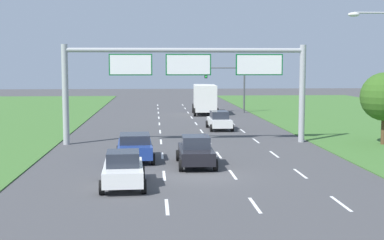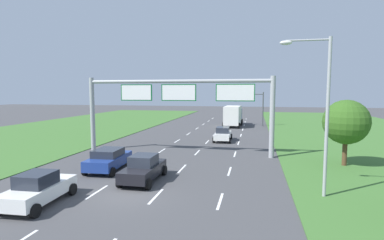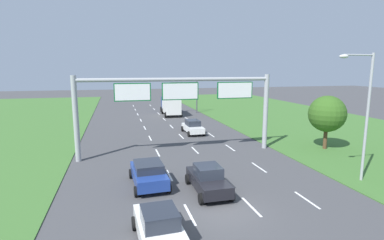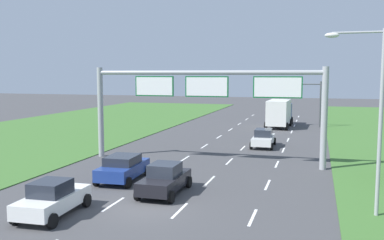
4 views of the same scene
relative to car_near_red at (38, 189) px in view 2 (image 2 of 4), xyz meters
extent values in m
plane|color=#424244|center=(3.66, 2.31, -0.80)|extent=(200.00, 200.00, 0.00)
cube|color=white|center=(1.91, 2.31, -0.79)|extent=(0.14, 2.40, 0.01)
cube|color=white|center=(1.91, 8.31, -0.79)|extent=(0.14, 2.40, 0.01)
cube|color=white|center=(1.91, 14.31, -0.79)|extent=(0.14, 2.40, 0.01)
cube|color=white|center=(1.91, 20.31, -0.79)|extent=(0.14, 2.40, 0.01)
cube|color=white|center=(1.91, 26.31, -0.79)|extent=(0.14, 2.40, 0.01)
cube|color=white|center=(1.91, 32.31, -0.79)|extent=(0.14, 2.40, 0.01)
cube|color=white|center=(1.91, 38.31, -0.79)|extent=(0.14, 2.40, 0.01)
cube|color=white|center=(1.91, 44.31, -0.79)|extent=(0.14, 2.40, 0.01)
cube|color=white|center=(1.91, 50.31, -0.79)|extent=(0.14, 2.40, 0.01)
cube|color=white|center=(5.41, 2.31, -0.79)|extent=(0.14, 2.40, 0.01)
cube|color=white|center=(5.41, 8.31, -0.79)|extent=(0.14, 2.40, 0.01)
cube|color=white|center=(5.41, 14.31, -0.79)|extent=(0.14, 2.40, 0.01)
cube|color=white|center=(5.41, 20.31, -0.79)|extent=(0.14, 2.40, 0.01)
cube|color=white|center=(5.41, 26.31, -0.79)|extent=(0.14, 2.40, 0.01)
cube|color=white|center=(5.41, 32.31, -0.79)|extent=(0.14, 2.40, 0.01)
cube|color=white|center=(5.41, 38.31, -0.79)|extent=(0.14, 2.40, 0.01)
cube|color=white|center=(5.41, 44.31, -0.79)|extent=(0.14, 2.40, 0.01)
cube|color=white|center=(5.41, 50.31, -0.79)|extent=(0.14, 2.40, 0.01)
cube|color=white|center=(8.91, 2.31, -0.79)|extent=(0.14, 2.40, 0.01)
cube|color=white|center=(8.91, 8.31, -0.79)|extent=(0.14, 2.40, 0.01)
cube|color=white|center=(8.91, 14.31, -0.79)|extent=(0.14, 2.40, 0.01)
cube|color=white|center=(8.91, 20.31, -0.79)|extent=(0.14, 2.40, 0.01)
cube|color=white|center=(8.91, 26.31, -0.79)|extent=(0.14, 2.40, 0.01)
cube|color=white|center=(8.91, 32.31, -0.79)|extent=(0.14, 2.40, 0.01)
cube|color=white|center=(8.91, 38.31, -0.79)|extent=(0.14, 2.40, 0.01)
cube|color=white|center=(8.91, 44.31, -0.79)|extent=(0.14, 2.40, 0.01)
cube|color=white|center=(8.91, 50.31, -0.79)|extent=(0.14, 2.40, 0.01)
cube|color=white|center=(0.00, 0.03, -0.14)|extent=(1.94, 4.20, 0.68)
cube|color=#232833|center=(0.00, -0.11, 0.53)|extent=(1.54, 1.76, 0.65)
cylinder|color=black|center=(-0.97, 1.51, -0.48)|extent=(0.25, 0.65, 0.64)
cylinder|color=black|center=(0.84, 1.59, -0.48)|extent=(0.25, 0.65, 0.64)
cylinder|color=black|center=(-0.84, -1.52, -0.48)|extent=(0.25, 0.65, 0.64)
cylinder|color=black|center=(0.97, -1.44, -0.48)|extent=(0.25, 0.65, 0.64)
cube|color=navy|center=(0.29, 6.87, -0.12)|extent=(2.12, 4.39, 0.72)
cube|color=#232833|center=(0.29, 6.80, 0.50)|extent=(1.81, 2.21, 0.52)
cylinder|color=black|center=(-0.77, 8.43, -0.48)|extent=(0.25, 0.65, 0.64)
cylinder|color=black|center=(1.21, 8.52, -0.48)|extent=(0.25, 0.65, 0.64)
cylinder|color=black|center=(-0.63, 5.23, -0.48)|extent=(0.25, 0.65, 0.64)
cylinder|color=black|center=(1.35, 5.31, -0.48)|extent=(0.25, 0.65, 0.64)
cube|color=black|center=(3.72, 4.87, -0.14)|extent=(1.80, 4.25, 0.68)
cube|color=#232833|center=(3.72, 4.92, 0.53)|extent=(1.50, 1.73, 0.66)
cylinder|color=black|center=(2.80, 6.44, -0.48)|extent=(0.22, 0.64, 0.64)
cylinder|color=black|center=(4.62, 6.45, -0.48)|extent=(0.22, 0.64, 0.64)
cylinder|color=black|center=(2.81, 3.30, -0.48)|extent=(0.22, 0.64, 0.64)
cylinder|color=black|center=(4.63, 3.31, -0.48)|extent=(0.22, 0.64, 0.64)
cube|color=white|center=(7.06, 21.44, -0.16)|extent=(1.78, 4.22, 0.63)
cube|color=#232833|center=(7.06, 21.49, 0.48)|extent=(1.47, 1.99, 0.65)
cylinder|color=black|center=(6.16, 22.97, -0.48)|extent=(0.23, 0.64, 0.64)
cylinder|color=black|center=(7.90, 23.00, -0.48)|extent=(0.23, 0.64, 0.64)
cylinder|color=black|center=(6.21, 19.88, -0.48)|extent=(0.23, 0.64, 0.64)
cylinder|color=black|center=(7.96, 19.91, -0.48)|extent=(0.23, 0.64, 0.64)
cube|color=navy|center=(7.30, 39.74, 0.75)|extent=(2.28, 2.18, 2.20)
cube|color=silver|center=(7.15, 35.74, 1.10)|extent=(2.57, 5.70, 2.89)
cylinder|color=black|center=(6.19, 40.28, -0.35)|extent=(0.31, 0.91, 0.90)
cylinder|color=black|center=(8.45, 40.20, -0.35)|extent=(0.31, 0.91, 0.90)
cylinder|color=black|center=(6.03, 37.99, -0.35)|extent=(0.31, 0.91, 0.90)
cylinder|color=black|center=(8.44, 37.90, -0.35)|extent=(0.31, 0.91, 0.90)
cylinder|color=black|center=(5.86, 33.58, -0.35)|extent=(0.31, 0.91, 0.90)
cylinder|color=black|center=(8.28, 33.48, -0.35)|extent=(0.31, 0.91, 0.90)
cylinder|color=#9EA0A5|center=(-4.74, 13.46, 2.70)|extent=(0.44, 0.44, 7.00)
cylinder|color=#9EA0A5|center=(12.06, 13.46, 2.70)|extent=(0.44, 0.44, 7.00)
cylinder|color=#9EA0A5|center=(3.66, 13.46, 5.80)|extent=(16.80, 0.32, 0.32)
cube|color=#0C5B28|center=(-0.19, 13.46, 4.79)|extent=(3.02, 0.12, 1.50)
cube|color=white|center=(-0.19, 13.40, 4.79)|extent=(2.86, 0.01, 1.34)
cube|color=#0C5B28|center=(3.86, 13.46, 4.79)|extent=(3.20, 0.12, 1.50)
cube|color=white|center=(3.86, 13.40, 4.79)|extent=(3.04, 0.01, 1.34)
cube|color=#0C5B28|center=(8.91, 13.46, 4.79)|extent=(3.36, 0.12, 1.50)
cube|color=white|center=(8.91, 13.40, 4.79)|extent=(3.20, 0.01, 1.34)
cylinder|color=#47494F|center=(11.93, 37.48, 2.00)|extent=(0.20, 0.20, 5.60)
cylinder|color=#47494F|center=(9.68, 37.48, 4.45)|extent=(4.50, 0.14, 0.14)
cube|color=black|center=(7.43, 37.48, 3.80)|extent=(0.32, 0.36, 1.10)
sphere|color=red|center=(7.43, 37.28, 4.17)|extent=(0.22, 0.22, 0.22)
sphere|color=orange|center=(7.43, 37.28, 3.80)|extent=(0.22, 0.22, 0.22)
sphere|color=green|center=(7.43, 37.28, 3.43)|extent=(0.22, 0.22, 0.22)
cylinder|color=#9EA0A5|center=(14.33, 4.04, 3.45)|extent=(0.18, 0.18, 8.50)
cylinder|color=#9EA0A5|center=(13.23, 4.04, 7.55)|extent=(2.20, 0.10, 0.10)
ellipsoid|color=silver|center=(12.13, 4.04, 7.45)|extent=(0.64, 0.32, 0.24)
cylinder|color=#513823|center=(17.37, 11.61, 0.26)|extent=(0.35, 0.35, 2.12)
sphere|color=#315A1C|center=(17.37, 11.61, 2.59)|extent=(3.38, 3.38, 3.38)
camera|label=1|loc=(1.44, -24.25, 4.75)|focal=50.00mm
camera|label=2|loc=(10.57, -12.75, 4.88)|focal=28.00mm
camera|label=3|loc=(-1.59, -11.81, 6.69)|focal=28.00mm
camera|label=4|loc=(11.57, -16.57, 5.72)|focal=40.00mm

